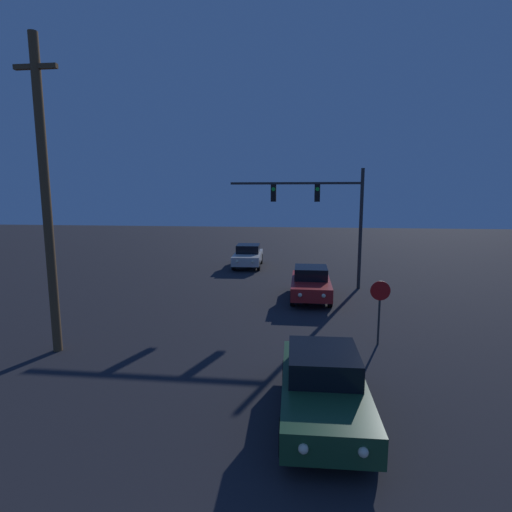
% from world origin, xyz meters
% --- Properties ---
extents(car_near, '(1.95, 4.51, 1.52)m').
position_xyz_m(car_near, '(2.24, 7.48, 0.78)').
color(car_near, '#1E4728').
rests_on(car_near, ground_plane).
extents(car_mid, '(1.88, 4.48, 1.52)m').
position_xyz_m(car_mid, '(2.20, 17.96, 0.78)').
color(car_mid, '#B21E1E').
rests_on(car_mid, ground_plane).
extents(car_far, '(2.01, 4.53, 1.52)m').
position_xyz_m(car_far, '(-1.95, 26.16, 0.78)').
color(car_far, beige).
rests_on(car_far, ground_plane).
extents(traffic_signal_mast, '(6.97, 0.30, 6.33)m').
position_xyz_m(traffic_signal_mast, '(2.93, 20.33, 4.30)').
color(traffic_signal_mast, '#2D2D2D').
rests_on(traffic_signal_mast, ground_plane).
extents(stop_sign, '(0.65, 0.07, 2.19)m').
position_xyz_m(stop_sign, '(4.32, 12.15, 1.51)').
color(stop_sign, '#2D2D2D').
rests_on(stop_sign, ground_plane).
extents(utility_pole, '(1.33, 0.28, 9.63)m').
position_xyz_m(utility_pole, '(-6.07, 10.46, 4.94)').
color(utility_pole, brown).
rests_on(utility_pole, ground_plane).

